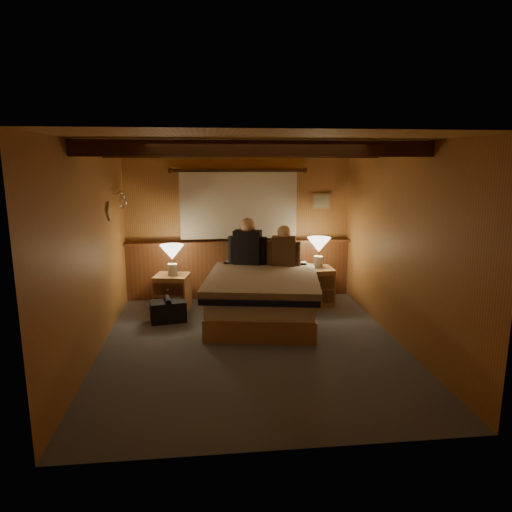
{
  "coord_description": "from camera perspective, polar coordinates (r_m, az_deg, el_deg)",
  "views": [
    {
      "loc": [
        -0.53,
        -5.2,
        2.18
      ],
      "look_at": [
        0.09,
        0.4,
        1.01
      ],
      "focal_mm": 32.0,
      "sensor_mm": 36.0,
      "label": 1
    }
  ],
  "objects": [
    {
      "name": "floor",
      "position": [
        5.66,
        -0.52,
        -10.96
      ],
      "size": [
        4.2,
        4.2,
        0.0
      ],
      "primitive_type": "plane",
      "color": "#4F545E",
      "rests_on": "ground"
    },
    {
      "name": "ceiling",
      "position": [
        5.23,
        -0.57,
        14.1
      ],
      "size": [
        4.2,
        4.2,
        0.0
      ],
      "primitive_type": "plane",
      "rotation": [
        3.14,
        0.0,
        0.0
      ],
      "color": "tan",
      "rests_on": "wall_back"
    },
    {
      "name": "wall_back",
      "position": [
        7.38,
        -2.19,
        4.06
      ],
      "size": [
        3.6,
        0.0,
        3.6
      ],
      "primitive_type": "plane",
      "rotation": [
        1.57,
        0.0,
        0.0
      ],
      "color": "#B47D40",
      "rests_on": "floor"
    },
    {
      "name": "wall_left",
      "position": [
        5.44,
        -19.76,
        0.61
      ],
      "size": [
        0.0,
        4.2,
        4.2
      ],
      "primitive_type": "plane",
      "rotation": [
        1.57,
        0.0,
        1.57
      ],
      "color": "#B47D40",
      "rests_on": "floor"
    },
    {
      "name": "wall_right",
      "position": [
        5.78,
        17.52,
        1.38
      ],
      "size": [
        0.0,
        4.2,
        4.2
      ],
      "primitive_type": "plane",
      "rotation": [
        1.57,
        0.0,
        -1.57
      ],
      "color": "#B47D40",
      "rests_on": "floor"
    },
    {
      "name": "wall_front",
      "position": [
        3.29,
        3.17,
        -5.67
      ],
      "size": [
        3.6,
        0.0,
        3.6
      ],
      "primitive_type": "plane",
      "rotation": [
        -1.57,
        0.0,
        0.0
      ],
      "color": "#B47D40",
      "rests_on": "floor"
    },
    {
      "name": "wainscot",
      "position": [
        7.45,
        -2.11,
        -1.46
      ],
      "size": [
        3.6,
        0.23,
        0.94
      ],
      "color": "brown",
      "rests_on": "wall_back"
    },
    {
      "name": "curtain_window",
      "position": [
        7.28,
        -2.17,
        6.49
      ],
      "size": [
        2.18,
        0.09,
        1.11
      ],
      "color": "#452711",
      "rests_on": "wall_back"
    },
    {
      "name": "ceiling_beams",
      "position": [
        5.37,
        -0.73,
        13.07
      ],
      "size": [
        3.6,
        1.65,
        0.16
      ],
      "color": "#452711",
      "rests_on": "ceiling"
    },
    {
      "name": "coat_rail",
      "position": [
        6.9,
        -16.4,
        6.96
      ],
      "size": [
        0.05,
        0.55,
        0.24
      ],
      "color": "silver",
      "rests_on": "wall_left"
    },
    {
      "name": "framed_print",
      "position": [
        7.54,
        8.16,
        6.79
      ],
      "size": [
        0.3,
        0.04,
        0.25
      ],
      "color": "tan",
      "rests_on": "wall_back"
    },
    {
      "name": "bed",
      "position": [
        6.4,
        0.86,
        -5.02
      ],
      "size": [
        1.77,
        2.13,
        0.65
      ],
      "rotation": [
        0.0,
        0.0,
        -0.17
      ],
      "color": "#AD8249",
      "rests_on": "floor"
    },
    {
      "name": "nightstand_left",
      "position": [
        6.95,
        -10.42,
        -4.49
      ],
      "size": [
        0.56,
        0.52,
        0.53
      ],
      "rotation": [
        0.0,
        0.0,
        -0.19
      ],
      "color": "#AD8249",
      "rests_on": "floor"
    },
    {
      "name": "nightstand_right",
      "position": [
        7.16,
        7.41,
        -3.73
      ],
      "size": [
        0.53,
        0.48,
        0.57
      ],
      "rotation": [
        0.0,
        0.0,
        0.02
      ],
      "color": "#AD8249",
      "rests_on": "floor"
    },
    {
      "name": "lamp_left",
      "position": [
        6.78,
        -10.45,
        0.24
      ],
      "size": [
        0.35,
        0.35,
        0.46
      ],
      "color": "silver",
      "rests_on": "nightstand_left"
    },
    {
      "name": "lamp_right",
      "position": [
        7.06,
        7.85,
        1.17
      ],
      "size": [
        0.36,
        0.36,
        0.47
      ],
      "color": "silver",
      "rests_on": "nightstand_right"
    },
    {
      "name": "person_left",
      "position": [
        6.92,
        -1.07,
        1.4
      ],
      "size": [
        0.58,
        0.35,
        0.73
      ],
      "rotation": [
        0.0,
        0.0,
        -0.29
      ],
      "color": "black",
      "rests_on": "bed"
    },
    {
      "name": "person_right",
      "position": [
        6.84,
        3.5,
        0.88
      ],
      "size": [
        0.51,
        0.28,
        0.63
      ],
      "rotation": [
        0.0,
        0.0,
        -0.23
      ],
      "color": "#48301C",
      "rests_on": "bed"
    },
    {
      "name": "duffel_bag",
      "position": [
        6.49,
        -10.93,
        -6.74
      ],
      "size": [
        0.53,
        0.37,
        0.35
      ],
      "rotation": [
        0.0,
        0.0,
        0.18
      ],
      "color": "black",
      "rests_on": "floor"
    }
  ]
}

